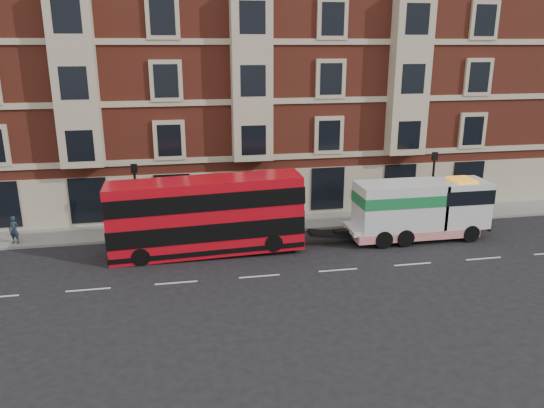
% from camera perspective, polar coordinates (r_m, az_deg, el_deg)
% --- Properties ---
extents(ground, '(120.00, 120.00, 0.00)m').
position_cam_1_polar(ground, '(26.08, -1.37, -7.78)').
color(ground, black).
rests_on(ground, ground).
extents(sidewalk, '(90.00, 3.00, 0.15)m').
position_cam_1_polar(sidewalk, '(32.95, -3.50, -2.31)').
color(sidewalk, slate).
rests_on(sidewalk, ground).
extents(victorian_terrace, '(45.00, 12.00, 20.40)m').
position_cam_1_polar(victorian_terrace, '(38.66, -4.48, 15.60)').
color(victorian_terrace, maroon).
rests_on(victorian_terrace, ground).
extents(lamp_post_west, '(0.35, 0.15, 4.35)m').
position_cam_1_polar(lamp_post_west, '(30.80, -14.41, 0.88)').
color(lamp_post_west, black).
rests_on(lamp_post_west, sidewalk).
extents(lamp_post_east, '(0.35, 0.15, 4.35)m').
position_cam_1_polar(lamp_post_east, '(34.53, 16.89, 2.38)').
color(lamp_post_east, black).
rests_on(lamp_post_east, sidewalk).
extents(double_decker_bus, '(10.21, 2.34, 4.13)m').
position_cam_1_polar(double_decker_bus, '(28.29, -7.10, -1.15)').
color(double_decker_bus, red).
rests_on(double_decker_bus, ground).
extents(tow_truck, '(8.17, 2.42, 3.40)m').
position_cam_1_polar(tow_truck, '(31.45, 15.40, -0.53)').
color(tow_truck, silver).
rests_on(tow_truck, ground).
extents(pedestrian, '(0.66, 0.52, 1.57)m').
position_cam_1_polar(pedestrian, '(32.86, -25.99, -2.52)').
color(pedestrian, '#1C2A38').
rests_on(pedestrian, sidewalk).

